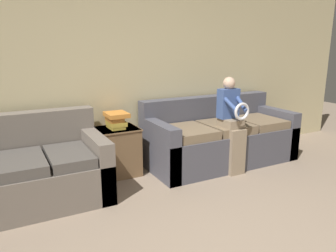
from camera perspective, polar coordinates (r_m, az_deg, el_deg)
The scene contains 6 objects.
wall_back at distance 4.34m, azimuth -7.78°, elevation 9.30°, with size 7.95×0.06×2.55m.
couch_main at distance 4.66m, azimuth 8.92°, elevation -2.18°, with size 2.10×0.91×0.90m.
couch_side at distance 3.75m, azimuth -24.01°, elevation -7.58°, with size 1.68×0.96×0.90m.
child_left_seated at distance 4.24m, azimuth 11.11°, elevation 0.91°, with size 0.27×0.37×1.23m.
side_shelf at distance 4.20m, azimuth -8.84°, elevation -4.31°, with size 0.53×0.46×0.61m.
book_stack at distance 4.10m, azimuth -9.05°, elevation 1.11°, with size 0.26×0.30×0.20m.
Camera 1 is at (-1.49, -1.40, 1.62)m, focal length 35.00 mm.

